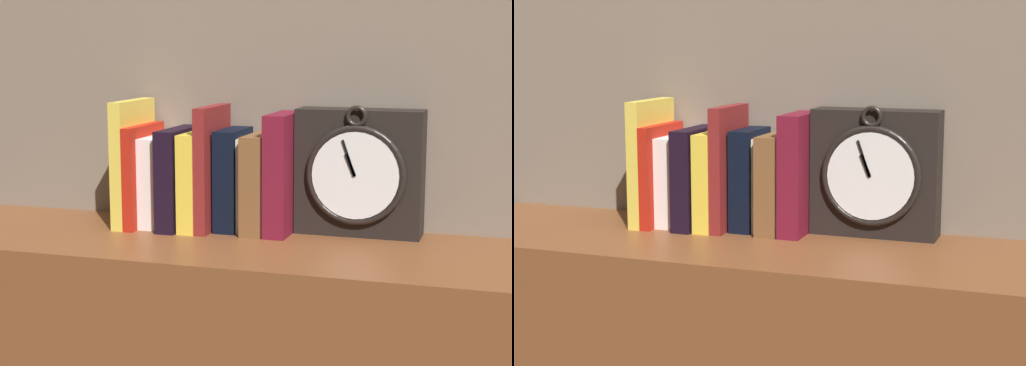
{
  "view_description": "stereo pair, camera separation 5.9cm",
  "coord_description": "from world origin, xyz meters",
  "views": [
    {
      "loc": [
        0.44,
        -1.39,
        1.06
      ],
      "look_at": [
        0.0,
        0.0,
        0.82
      ],
      "focal_mm": 60.0,
      "sensor_mm": 36.0,
      "label": 1
    },
    {
      "loc": [
        0.49,
        -1.37,
        1.06
      ],
      "look_at": [
        0.0,
        0.0,
        0.82
      ],
      "focal_mm": 60.0,
      "sensor_mm": 36.0,
      "label": 2
    }
  ],
  "objects": [
    {
      "name": "book_slot3_black",
      "position": [
        -0.18,
        0.09,
        0.8
      ],
      "size": [
        0.04,
        0.15,
        0.19
      ],
      "color": "black",
      "rests_on": "bookshelf"
    },
    {
      "name": "book_slot2_white",
      "position": [
        -0.22,
        0.1,
        0.79
      ],
      "size": [
        0.04,
        0.13,
        0.17
      ],
      "color": "white",
      "rests_on": "bookshelf"
    },
    {
      "name": "book_slot0_yellow",
      "position": [
        -0.27,
        0.09,
        0.83
      ],
      "size": [
        0.02,
        0.15,
        0.24
      ],
      "color": "yellow",
      "rests_on": "bookshelf"
    },
    {
      "name": "book_slot9_maroon",
      "position": [
        0.02,
        0.1,
        0.82
      ],
      "size": [
        0.04,
        0.13,
        0.22
      ],
      "color": "maroon",
      "rests_on": "bookshelf"
    },
    {
      "name": "book_slot1_red",
      "position": [
        -0.25,
        0.09,
        0.8
      ],
      "size": [
        0.02,
        0.15,
        0.19
      ],
      "color": "#B11C0F",
      "rests_on": "bookshelf"
    },
    {
      "name": "book_slot8_brown",
      "position": [
        -0.02,
        0.1,
        0.8
      ],
      "size": [
        0.04,
        0.13,
        0.18
      ],
      "color": "brown",
      "rests_on": "bookshelf"
    },
    {
      "name": "book_slot4_yellow",
      "position": [
        -0.14,
        0.09,
        0.8
      ],
      "size": [
        0.03,
        0.15,
        0.18
      ],
      "color": "yellow",
      "rests_on": "bookshelf"
    },
    {
      "name": "book_slot7_cream",
      "position": [
        -0.05,
        0.11,
        0.8
      ],
      "size": [
        0.01,
        0.11,
        0.17
      ],
      "color": "beige",
      "rests_on": "bookshelf"
    },
    {
      "name": "book_slot5_maroon",
      "position": [
        -0.11,
        0.09,
        0.82
      ],
      "size": [
        0.02,
        0.14,
        0.23
      ],
      "color": "maroon",
      "rests_on": "bookshelf"
    },
    {
      "name": "clock",
      "position": [
        0.16,
        0.12,
        0.82
      ],
      "size": [
        0.23,
        0.08,
        0.24
      ],
      "color": "black",
      "rests_on": "bookshelf"
    },
    {
      "name": "book_slot6_black",
      "position": [
        -0.08,
        0.11,
        0.8
      ],
      "size": [
        0.04,
        0.12,
        0.19
      ],
      "color": "black",
      "rests_on": "bookshelf"
    }
  ]
}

